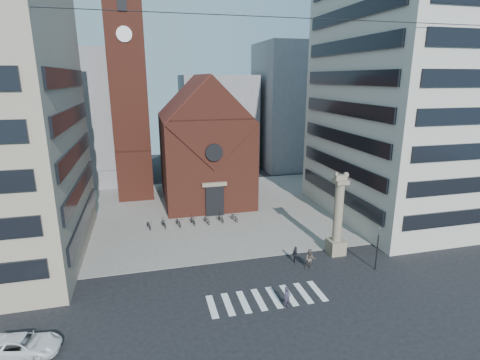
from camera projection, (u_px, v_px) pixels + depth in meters
The scene contains 22 objects.
ground at pixel (250, 281), 33.40m from camera, with size 120.00×120.00×0.00m, color black.
piazza at pixel (212, 210), 51.14m from camera, with size 46.00×30.00×0.05m, color gray.
zebra_crossing at pixel (267, 298), 30.73m from camera, with size 10.20×3.20×0.01m, color white, non-canonical shape.
church at pixel (204, 145), 54.67m from camera, with size 12.00×16.65×18.00m.
campanile at pixel (129, 91), 52.99m from camera, with size 5.50×5.50×31.20m.
building_right at pixel (411, 90), 46.14m from camera, with size 18.00×22.00×32.00m, color #B9B3A7.
bg_block_left at pixel (72, 118), 63.05m from camera, with size 16.00×14.00×22.00m, color gray.
bg_block_mid at pixel (218, 122), 74.49m from camera, with size 14.00×12.00×18.00m, color gray.
bg_block_right at pixel (299, 106), 74.73m from camera, with size 16.00×14.00×24.00m, color gray.
lion_column at pixel (338, 222), 37.69m from camera, with size 1.63×1.60×8.68m.
traffic_light at pixel (377, 247), 34.74m from camera, with size 0.13×0.16×4.30m.
white_car at pixel (22, 346), 24.38m from camera, with size 2.19×4.75×1.32m, color white.
pedestrian_0 at pixel (287, 298), 29.29m from camera, with size 0.65×0.43×1.78m, color #2D2939.
pedestrian_1 at pixel (310, 259), 35.23m from camera, with size 0.96×0.75×1.98m, color #554944.
pedestrian_2 at pixel (295, 255), 36.43m from camera, with size 1.01×0.42×1.72m, color #2C2A32.
scooter_0 at pixel (149, 225), 44.66m from camera, with size 0.68×1.95×1.02m, color black.
scooter_1 at pixel (164, 223), 45.06m from camera, with size 0.53×1.89×1.14m, color black.
scooter_2 at pixel (178, 222), 45.50m from camera, with size 0.68×1.95×1.02m, color black.
scooter_3 at pixel (193, 220), 45.90m from camera, with size 0.53×1.89×1.14m, color black.
scooter_4 at pixel (207, 219), 46.34m from camera, with size 0.68×1.95×1.02m, color black.
scooter_5 at pixel (221, 218), 46.75m from camera, with size 0.53×1.89×1.14m, color black.
scooter_6 at pixel (234, 217), 47.18m from camera, with size 0.68×1.95×1.02m, color black.
Camera 1 is at (-8.30, -28.66, 17.54)m, focal length 28.00 mm.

